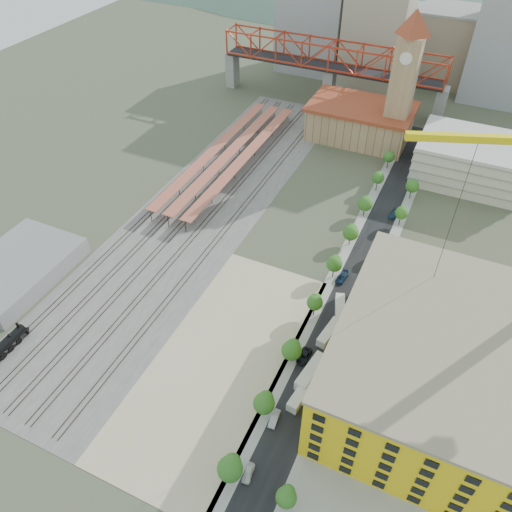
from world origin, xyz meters
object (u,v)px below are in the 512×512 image
at_px(clock_tower, 405,70).
at_px(car_0, 248,473).
at_px(site_trailer_a, 301,394).
at_px(site_trailer_b, 311,372).
at_px(site_trailer_c, 329,333).
at_px(site_trailer_d, 340,309).
at_px(construction_building, 447,368).

xyz_separation_m(clock_tower, car_0, (5.00, -132.64, -27.99)).
bearing_deg(site_trailer_a, site_trailer_b, 97.83).
height_order(clock_tower, site_trailer_a, clock_tower).
height_order(site_trailer_a, site_trailer_c, site_trailer_a).
bearing_deg(site_trailer_d, site_trailer_a, -107.63).
relative_size(site_trailer_b, site_trailer_c, 1.17).
distance_m(construction_building, site_trailer_a, 30.17).
relative_size(construction_building, site_trailer_b, 4.98).
xyz_separation_m(clock_tower, site_trailer_a, (8.00, -112.91, -27.48)).
height_order(clock_tower, site_trailer_d, clock_tower).
relative_size(site_trailer_c, site_trailer_d, 1.02).
bearing_deg(site_trailer_c, clock_tower, 104.16).
distance_m(construction_building, car_0, 44.53).
height_order(construction_building, car_0, construction_building).
bearing_deg(site_trailer_d, clock_tower, 77.67).
distance_m(site_trailer_b, site_trailer_d, 20.86).
bearing_deg(car_0, construction_building, 41.97).
xyz_separation_m(site_trailer_a, site_trailer_c, (0.00, 18.39, -0.02)).
height_order(site_trailer_c, site_trailer_d, site_trailer_c).
xyz_separation_m(site_trailer_b, site_trailer_d, (0.00, 20.86, -0.22)).
distance_m(clock_tower, site_trailer_d, 90.76).
height_order(clock_tower, site_trailer_c, clock_tower).
bearing_deg(site_trailer_a, site_trailer_c, 97.83).
distance_m(clock_tower, construction_building, 107.36).
xyz_separation_m(construction_building, site_trailer_d, (-26.00, 13.88, -8.24)).
bearing_deg(construction_building, car_0, -131.61).
distance_m(clock_tower, site_trailer_c, 98.77).
distance_m(clock_tower, site_trailer_a, 116.49).
height_order(site_trailer_a, site_trailer_b, site_trailer_b).
bearing_deg(construction_building, site_trailer_b, -164.98).
distance_m(site_trailer_d, car_0, 46.63).
relative_size(site_trailer_b, site_trailer_d, 1.19).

